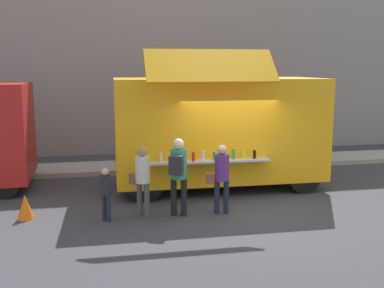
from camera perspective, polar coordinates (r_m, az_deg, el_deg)
ground_plane at (r=10.92m, az=5.75°, el=-7.91°), size 60.00×60.00×0.00m
curb_strip at (r=14.81m, az=-14.60°, el=-3.15°), size 28.00×1.60×0.15m
building_behind at (r=18.33m, az=-11.28°, el=11.39°), size 32.00×2.40×7.77m
food_truck_main at (r=12.32m, az=3.33°, el=2.00°), size 5.65×3.31×3.74m
traffic_cone_orange at (r=10.58m, az=-20.55°, el=-7.53°), size 0.36×0.36×0.55m
trash_bin at (r=15.88m, az=13.79°, el=-0.66°), size 0.60×0.60×1.02m
customer_front_ordering at (r=10.11m, az=3.76°, el=-3.75°), size 0.53×0.33×1.60m
customer_mid_with_backpack at (r=9.88m, az=-1.77°, el=-3.26°), size 0.45×0.58×1.76m
customer_rear_waiting at (r=9.96m, az=-6.39°, el=-4.00°), size 0.46×0.46×1.60m
child_near_queue at (r=9.82m, az=-10.99°, el=-5.75°), size 0.24×0.24×1.19m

